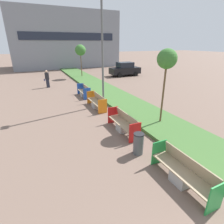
{
  "coord_description": "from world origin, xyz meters",
  "views": [
    {
      "loc": [
        -3.04,
        1.02,
        4.29
      ],
      "look_at": [
        0.9,
        9.48,
        0.6
      ],
      "focal_mm": 28.0,
      "sensor_mm": 36.0,
      "label": 1
    }
  ],
  "objects_px": {
    "bench_orange_frame": "(97,103)",
    "bench_blue_frame": "(84,92)",
    "litter_bin": "(138,144)",
    "parked_car_distant": "(125,69)",
    "sapling_tree_near": "(167,60)",
    "pedestrian_walking": "(47,79)",
    "bench_green_frame": "(183,173)",
    "bench_red_frame": "(123,124)",
    "sapling_tree_far": "(80,50)",
    "street_lamp_post": "(102,49)"
  },
  "relations": [
    {
      "from": "sapling_tree_far",
      "to": "street_lamp_post",
      "type": "bearing_deg",
      "value": -98.24
    },
    {
      "from": "sapling_tree_near",
      "to": "pedestrian_walking",
      "type": "xyz_separation_m",
      "value": [
        -4.77,
        11.94,
        -2.61
      ]
    },
    {
      "from": "litter_bin",
      "to": "bench_orange_frame",
      "type": "bearing_deg",
      "value": 86.13
    },
    {
      "from": "bench_green_frame",
      "to": "sapling_tree_far",
      "type": "relative_size",
      "value": 0.57
    },
    {
      "from": "street_lamp_post",
      "to": "sapling_tree_near",
      "type": "height_order",
      "value": "street_lamp_post"
    },
    {
      "from": "bench_orange_frame",
      "to": "bench_blue_frame",
      "type": "bearing_deg",
      "value": 90.09
    },
    {
      "from": "bench_blue_frame",
      "to": "sapling_tree_far",
      "type": "xyz_separation_m",
      "value": [
        2.3,
        8.79,
        3.07
      ]
    },
    {
      "from": "street_lamp_post",
      "to": "sapling_tree_far",
      "type": "xyz_separation_m",
      "value": [
        1.69,
        11.65,
        -0.51
      ]
    },
    {
      "from": "street_lamp_post",
      "to": "parked_car_distant",
      "type": "xyz_separation_m",
      "value": [
        7.5,
        10.34,
        -3.03
      ]
    },
    {
      "from": "bench_red_frame",
      "to": "sapling_tree_far",
      "type": "height_order",
      "value": "sapling_tree_far"
    },
    {
      "from": "bench_red_frame",
      "to": "parked_car_distant",
      "type": "height_order",
      "value": "parked_car_distant"
    },
    {
      "from": "bench_orange_frame",
      "to": "pedestrian_walking",
      "type": "height_order",
      "value": "pedestrian_walking"
    },
    {
      "from": "street_lamp_post",
      "to": "parked_car_distant",
      "type": "height_order",
      "value": "street_lamp_post"
    },
    {
      "from": "sapling_tree_near",
      "to": "litter_bin",
      "type": "bearing_deg",
      "value": -145.06
    },
    {
      "from": "bench_orange_frame",
      "to": "pedestrian_walking",
      "type": "bearing_deg",
      "value": 107.45
    },
    {
      "from": "bench_red_frame",
      "to": "bench_blue_frame",
      "type": "relative_size",
      "value": 1.22
    },
    {
      "from": "bench_blue_frame",
      "to": "street_lamp_post",
      "type": "xyz_separation_m",
      "value": [
        0.61,
        -2.86,
        3.58
      ]
    },
    {
      "from": "bench_green_frame",
      "to": "bench_blue_frame",
      "type": "xyz_separation_m",
      "value": [
        -0.0,
        11.1,
        -0.01
      ]
    },
    {
      "from": "bench_orange_frame",
      "to": "bench_red_frame",
      "type": "bearing_deg",
      "value": -90.0
    },
    {
      "from": "bench_orange_frame",
      "to": "pedestrian_walking",
      "type": "distance_m",
      "value": 8.27
    },
    {
      "from": "pedestrian_walking",
      "to": "parked_car_distant",
      "type": "relative_size",
      "value": 0.42
    },
    {
      "from": "bench_green_frame",
      "to": "sapling_tree_near",
      "type": "bearing_deg",
      "value": 59.46
    },
    {
      "from": "bench_orange_frame",
      "to": "litter_bin",
      "type": "distance_m",
      "value": 5.97
    },
    {
      "from": "bench_green_frame",
      "to": "parked_car_distant",
      "type": "height_order",
      "value": "parked_car_distant"
    },
    {
      "from": "parked_car_distant",
      "to": "sapling_tree_near",
      "type": "bearing_deg",
      "value": -110.58
    },
    {
      "from": "bench_orange_frame",
      "to": "bench_blue_frame",
      "type": "height_order",
      "value": "same"
    },
    {
      "from": "sapling_tree_far",
      "to": "pedestrian_walking",
      "type": "distance_m",
      "value": 6.76
    },
    {
      "from": "litter_bin",
      "to": "sapling_tree_far",
      "type": "relative_size",
      "value": 0.22
    },
    {
      "from": "bench_green_frame",
      "to": "sapling_tree_near",
      "type": "relative_size",
      "value": 0.58
    },
    {
      "from": "litter_bin",
      "to": "parked_car_distant",
      "type": "bearing_deg",
      "value": 62.82
    },
    {
      "from": "bench_blue_frame",
      "to": "sapling_tree_far",
      "type": "relative_size",
      "value": 0.48
    },
    {
      "from": "bench_green_frame",
      "to": "pedestrian_walking",
      "type": "distance_m",
      "value": 16.03
    },
    {
      "from": "bench_blue_frame",
      "to": "bench_orange_frame",
      "type": "bearing_deg",
      "value": -89.91
    },
    {
      "from": "sapling_tree_near",
      "to": "bench_orange_frame",
      "type": "bearing_deg",
      "value": 119.42
    },
    {
      "from": "bench_green_frame",
      "to": "bench_blue_frame",
      "type": "relative_size",
      "value": 1.19
    },
    {
      "from": "bench_red_frame",
      "to": "street_lamp_post",
      "type": "xyz_separation_m",
      "value": [
        0.61,
        4.21,
        3.57
      ]
    },
    {
      "from": "litter_bin",
      "to": "sapling_tree_near",
      "type": "distance_m",
      "value": 4.48
    },
    {
      "from": "bench_green_frame",
      "to": "parked_car_distant",
      "type": "xyz_separation_m",
      "value": [
        8.11,
        18.58,
        0.54
      ]
    },
    {
      "from": "bench_green_frame",
      "to": "parked_car_distant",
      "type": "bearing_deg",
      "value": 66.42
    },
    {
      "from": "bench_green_frame",
      "to": "litter_bin",
      "type": "distance_m",
      "value": 2.05
    },
    {
      "from": "bench_blue_frame",
      "to": "pedestrian_walking",
      "type": "relative_size",
      "value": 1.13
    },
    {
      "from": "bench_blue_frame",
      "to": "sapling_tree_near",
      "type": "relative_size",
      "value": 0.49
    },
    {
      "from": "bench_red_frame",
      "to": "bench_green_frame",
      "type": "bearing_deg",
      "value": -90.01
    },
    {
      "from": "bench_blue_frame",
      "to": "parked_car_distant",
      "type": "relative_size",
      "value": 0.47
    },
    {
      "from": "bench_green_frame",
      "to": "litter_bin",
      "type": "height_order",
      "value": "bench_green_frame"
    },
    {
      "from": "sapling_tree_near",
      "to": "parked_car_distant",
      "type": "bearing_deg",
      "value": 68.41
    },
    {
      "from": "pedestrian_walking",
      "to": "sapling_tree_far",
      "type": "bearing_deg",
      "value": 40.42
    },
    {
      "from": "bench_orange_frame",
      "to": "bench_blue_frame",
      "type": "xyz_separation_m",
      "value": [
        -0.0,
        3.14,
        -0.01
      ]
    },
    {
      "from": "bench_green_frame",
      "to": "bench_red_frame",
      "type": "xyz_separation_m",
      "value": [
        0.0,
        4.03,
        0.0
      ]
    },
    {
      "from": "bench_orange_frame",
      "to": "pedestrian_walking",
      "type": "relative_size",
      "value": 1.37
    }
  ]
}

